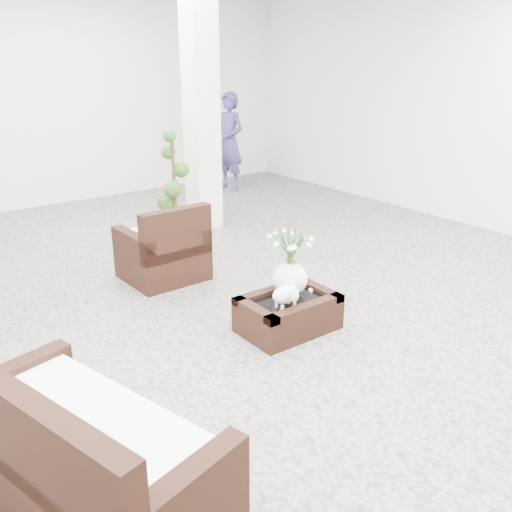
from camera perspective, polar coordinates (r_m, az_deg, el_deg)
ground at (r=5.88m, az=-0.59°, el=-5.41°), size 11.00×11.00×0.00m
column at (r=8.34m, az=-5.56°, el=14.62°), size 0.40×0.40×3.50m
coffee_table at (r=5.42m, az=3.26°, el=-5.95°), size 0.90×0.60×0.31m
sheep_figurine at (r=5.17m, az=3.00°, el=-4.09°), size 0.28×0.23×0.21m
planter_narcissus at (r=5.33m, az=3.51°, el=0.10°), size 0.44×0.44×0.80m
tealight at (r=5.54m, az=5.54°, el=-3.45°), size 0.04×0.04×0.03m
armchair at (r=6.61m, az=-9.51°, el=1.51°), size 0.88×0.84×0.91m
loveseat at (r=3.52m, az=-16.68°, el=-16.97°), size 1.24×1.88×0.92m
topiary at (r=7.83m, az=-8.25°, el=6.82°), size 0.41×0.41×1.52m
shopper at (r=10.83m, az=-2.73°, el=11.45°), size 0.56×0.74×1.82m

